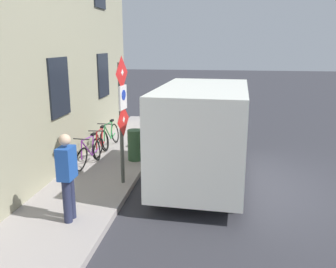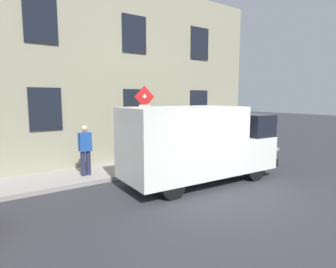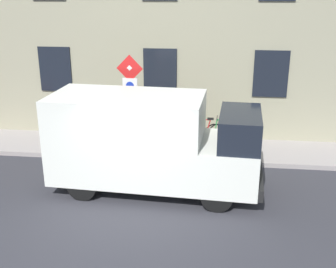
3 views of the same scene
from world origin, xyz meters
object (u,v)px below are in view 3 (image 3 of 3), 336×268
object	(u,v)px
bicycle_green	(231,133)
bicycle_red	(202,132)
pedestrian	(73,118)
litter_bin	(191,142)
delivery_van	(151,141)
bicycle_purple	(174,131)
sign_post_stacked	(131,95)

from	to	relation	value
bicycle_green	bicycle_red	bearing A→B (deg)	2.12
pedestrian	litter_bin	xyz separation A→B (m)	(-0.41, -3.80, -0.48)
pedestrian	delivery_van	bearing A→B (deg)	-129.59
bicycle_green	bicycle_red	xyz separation A→B (m)	(-0.00, 0.93, 0.00)
bicycle_green	litter_bin	xyz separation A→B (m)	(-1.15, 1.24, 0.08)
bicycle_red	bicycle_purple	bearing A→B (deg)	-4.93
sign_post_stacked	delivery_van	world-z (taller)	sign_post_stacked
sign_post_stacked	bicycle_purple	distance (m)	2.30
bicycle_green	bicycle_purple	bearing A→B (deg)	2.05
sign_post_stacked	bicycle_green	world-z (taller)	sign_post_stacked
bicycle_purple	pedestrian	world-z (taller)	pedestrian
bicycle_purple	litter_bin	bearing A→B (deg)	124.54
delivery_van	bicycle_purple	distance (m)	3.31
bicycle_red	litter_bin	bearing A→B (deg)	70.39
bicycle_green	litter_bin	distance (m)	1.69
bicycle_red	bicycle_purple	world-z (taller)	same
delivery_van	pedestrian	bearing A→B (deg)	143.04
delivery_van	bicycle_red	bearing A→B (deg)	72.68
bicycle_green	sign_post_stacked	bearing A→B (deg)	25.24
sign_post_stacked	delivery_van	xyz separation A→B (m)	(-1.90, -0.89, -0.68)
sign_post_stacked	pedestrian	xyz separation A→B (m)	(0.56, 2.01, -0.95)
litter_bin	bicycle_purple	bearing A→B (deg)	28.88
bicycle_red	litter_bin	xyz separation A→B (m)	(-1.14, 0.30, 0.08)
sign_post_stacked	litter_bin	xyz separation A→B (m)	(0.15, -1.79, -1.43)
bicycle_green	delivery_van	bearing A→B (deg)	58.29
sign_post_stacked	bicycle_green	distance (m)	3.61
delivery_van	bicycle_green	bearing A→B (deg)	59.52
bicycle_red	bicycle_purple	distance (m)	0.93
delivery_van	pedestrian	world-z (taller)	delivery_van
delivery_van	bicycle_purple	bearing A→B (deg)	88.53
bicycle_green	litter_bin	world-z (taller)	litter_bin
delivery_van	bicycle_purple	size ratio (longest dim) A/B	3.17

